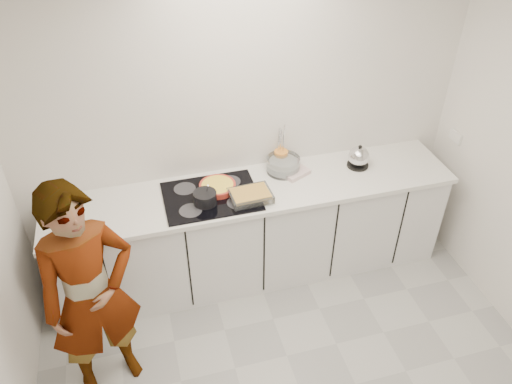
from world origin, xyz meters
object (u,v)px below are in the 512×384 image
object	(u,v)px
hob	(211,196)
cook	(91,296)
tart_dish	(218,186)
baking_dish	(251,195)
mixing_bowl	(283,165)
saucepan	(205,198)
kettle	(359,157)
utensil_crock	(281,158)

from	to	relation	value
hob	cook	xyz separation A→B (m)	(-0.91, -0.72, -0.07)
tart_dish	baking_dish	world-z (taller)	baking_dish
mixing_bowl	saucepan	bearing A→B (deg)	-159.21
saucepan	cook	distance (m)	1.07
hob	kettle	size ratio (longest dim) A/B	3.45
utensil_crock	hob	bearing A→B (deg)	-157.25
mixing_bowl	cook	world-z (taller)	cook
baking_dish	cook	world-z (taller)	cook
kettle	cook	xyz separation A→B (m)	(-2.17, -0.81, -0.15)
hob	baking_dish	bearing A→B (deg)	-22.90
kettle	utensil_crock	distance (m)	0.64
baking_dish	utensil_crock	size ratio (longest dim) A/B	2.29
saucepan	baking_dish	bearing A→B (deg)	-6.50
saucepan	baking_dish	world-z (taller)	saucepan
hob	mixing_bowl	xyz separation A→B (m)	(0.64, 0.18, 0.05)
saucepan	kettle	xyz separation A→B (m)	(1.32, 0.17, 0.02)
baking_dish	saucepan	bearing A→B (deg)	173.50
hob	baking_dish	distance (m)	0.31
mixing_bowl	kettle	xyz separation A→B (m)	(0.62, -0.09, 0.03)
hob	cook	bearing A→B (deg)	-141.80
mixing_bowl	utensil_crock	distance (m)	0.09
tart_dish	cook	bearing A→B (deg)	-141.27
baking_dish	cook	size ratio (longest dim) A/B	0.19
mixing_bowl	tart_dish	bearing A→B (deg)	-168.42
baking_dish	utensil_crock	xyz separation A→B (m)	(0.36, 0.39, 0.02)
hob	kettle	xyz separation A→B (m)	(1.26, 0.09, 0.08)
baking_dish	tart_dish	bearing A→B (deg)	139.12
tart_dish	utensil_crock	distance (m)	0.62
hob	utensil_crock	bearing A→B (deg)	22.75
utensil_crock	cook	xyz separation A→B (m)	(-1.56, -0.99, -0.14)
mixing_bowl	utensil_crock	bearing A→B (deg)	85.05
saucepan	cook	xyz separation A→B (m)	(-0.85, -0.64, -0.13)
mixing_bowl	cook	distance (m)	1.80
kettle	utensil_crock	bearing A→B (deg)	163.75
baking_dish	cook	bearing A→B (deg)	-153.40
cook	utensil_crock	bearing A→B (deg)	12.93
tart_dish	baking_dish	bearing A→B (deg)	-40.88
kettle	tart_dish	bearing A→B (deg)	-178.84
tart_dish	baking_dish	size ratio (longest dim) A/B	0.96
saucepan	kettle	world-z (taller)	kettle
tart_dish	kettle	xyz separation A→B (m)	(1.20, 0.02, 0.05)
baking_dish	mixing_bowl	size ratio (longest dim) A/B	0.90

